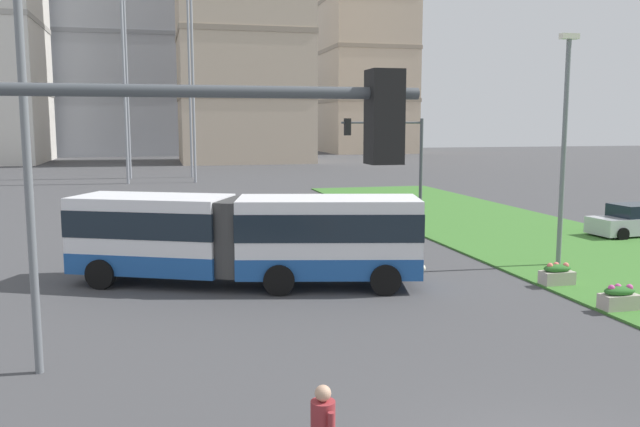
% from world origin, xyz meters
% --- Properties ---
extents(articulated_bus, '(11.91, 6.15, 3.00)m').
position_xyz_m(articulated_bus, '(-3.02, 13.69, 1.65)').
color(articulated_bus, white).
rests_on(articulated_bus, ground).
extents(car_silver_hatch, '(4.52, 2.28, 1.58)m').
position_xyz_m(car_silver_hatch, '(16.57, 18.81, 0.75)').
color(car_silver_hatch, '#B7BABF').
rests_on(car_silver_hatch, ground).
extents(flower_planter_2, '(1.10, 0.56, 0.74)m').
position_xyz_m(flower_planter_2, '(7.13, 7.78, 0.43)').
color(flower_planter_2, '#B7AD9E').
rests_on(flower_planter_2, grass_median).
extents(flower_planter_3, '(1.10, 0.56, 0.74)m').
position_xyz_m(flower_planter_3, '(7.13, 10.89, 0.43)').
color(flower_planter_3, '#B7AD9E').
rests_on(flower_planter_3, grass_median).
extents(traffic_light_near_left, '(3.95, 0.28, 5.92)m').
position_xyz_m(traffic_light_near_left, '(-6.21, -3.00, 4.08)').
color(traffic_light_near_left, '#474C51').
rests_on(traffic_light_near_left, ground).
extents(traffic_light_far_right, '(4.14, 0.28, 5.68)m').
position_xyz_m(traffic_light_far_right, '(5.33, 22.00, 3.95)').
color(traffic_light_far_right, '#474C51').
rests_on(traffic_light_far_right, ground).
extents(streetlight_left, '(0.70, 0.28, 10.19)m').
position_xyz_m(streetlight_left, '(-8.50, 6.69, 5.55)').
color(streetlight_left, slate).
rests_on(streetlight_left, ground).
extents(streetlight_median, '(0.70, 0.28, 8.72)m').
position_xyz_m(streetlight_median, '(9.03, 13.69, 4.80)').
color(streetlight_median, slate).
rests_on(streetlight_median, ground).
extents(apartment_tower_westcentre, '(19.44, 14.57, 48.90)m').
position_xyz_m(apartment_tower_westcentre, '(-11.77, 111.35, 24.47)').
color(apartment_tower_westcentre, '#9EA3AD').
rests_on(apartment_tower_westcentre, ground).
extents(apartment_tower_eastcentre, '(15.29, 17.65, 36.56)m').
position_xyz_m(apartment_tower_eastcentre, '(32.22, 111.35, 18.30)').
color(apartment_tower_eastcentre, '#C6B299').
rests_on(apartment_tower_eastcentre, ground).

